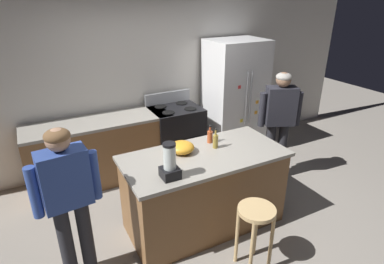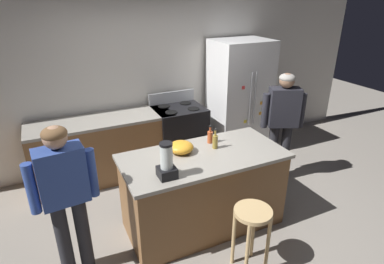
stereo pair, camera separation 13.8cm
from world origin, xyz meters
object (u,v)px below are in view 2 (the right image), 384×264
(stove_range, at_px, (179,135))
(bottle_vinegar, at_px, (215,141))
(bar_stool, at_px, (252,224))
(bottle_cooking_sauce, at_px, (210,137))
(person_by_island_left, at_px, (65,190))
(mixing_bowl, at_px, (181,147))
(refrigerator, at_px, (239,98))
(person_by_sink_right, at_px, (282,118))
(kitchen_island, at_px, (203,190))
(blender_appliance, at_px, (167,163))

(stove_range, relative_size, bottle_vinegar, 4.68)
(bar_stool, height_order, bottle_cooking_sauce, bottle_cooking_sauce)
(person_by_island_left, xyz_separation_m, mixing_bowl, (1.23, 0.26, 0.05))
(stove_range, distance_m, person_by_island_left, 2.46)
(stove_range, height_order, bottle_vinegar, bottle_vinegar)
(refrigerator, relative_size, person_by_sink_right, 1.18)
(kitchen_island, height_order, person_by_island_left, person_by_island_left)
(blender_appliance, distance_m, bottle_vinegar, 0.79)
(bottle_vinegar, bearing_deg, bottle_cooking_sauce, 83.46)
(stove_range, xyz_separation_m, person_by_island_left, (-1.79, -1.62, 0.47))
(kitchen_island, height_order, mixing_bowl, mixing_bowl)
(bottle_cooking_sauce, bearing_deg, mixing_bowl, -169.07)
(kitchen_island, height_order, person_by_sink_right, person_by_sink_right)
(mixing_bowl, bearing_deg, kitchen_island, -38.67)
(person_by_sink_right, bearing_deg, blender_appliance, -160.94)
(person_by_island_left, relative_size, bottle_cooking_sauce, 7.19)
(bottle_cooking_sauce, distance_m, mixing_bowl, 0.41)
(bottle_cooking_sauce, height_order, bottle_vinegar, bottle_vinegar)
(person_by_sink_right, height_order, bar_stool, person_by_sink_right)
(bar_stool, xyz_separation_m, mixing_bowl, (-0.31, 0.95, 0.45))
(refrigerator, bearing_deg, stove_range, 178.68)
(person_by_island_left, distance_m, bottle_cooking_sauce, 1.67)
(stove_range, height_order, person_by_island_left, person_by_island_left)
(stove_range, distance_m, person_by_sink_right, 1.61)
(bottle_vinegar, bearing_deg, kitchen_island, -154.63)
(stove_range, relative_size, bar_stool, 1.58)
(bar_stool, bearing_deg, person_by_sink_right, 42.60)
(bar_stool, distance_m, blender_appliance, 0.99)
(blender_appliance, bearing_deg, kitchen_island, 25.51)
(kitchen_island, relative_size, bottle_vinegar, 7.63)
(person_by_sink_right, xyz_separation_m, blender_appliance, (-1.96, -0.68, 0.11))
(refrigerator, relative_size, bottle_vinegar, 7.94)
(bottle_vinegar, bearing_deg, bar_stool, -95.08)
(mixing_bowl, bearing_deg, stove_range, 67.89)
(blender_appliance, height_order, bottle_vinegar, blender_appliance)
(person_by_sink_right, bearing_deg, person_by_island_left, -169.67)
(bottle_cooking_sauce, height_order, mixing_bowl, bottle_cooking_sauce)
(stove_range, bearing_deg, bottle_vinegar, -96.67)
(person_by_sink_right, bearing_deg, stove_range, 134.36)
(person_by_sink_right, height_order, bottle_vinegar, person_by_sink_right)
(blender_appliance, bearing_deg, mixing_bowl, 51.56)
(kitchen_island, height_order, blender_appliance, blender_appliance)
(bar_stool, bearing_deg, bottle_vinegar, 84.92)
(person_by_sink_right, relative_size, mixing_bowl, 5.78)
(refrigerator, height_order, person_by_island_left, refrigerator)
(stove_range, bearing_deg, blender_appliance, -116.38)
(kitchen_island, relative_size, stove_range, 1.63)
(person_by_island_left, xyz_separation_m, bar_stool, (1.54, -0.69, -0.40))
(blender_appliance, xyz_separation_m, bottle_cooking_sauce, (0.73, 0.49, -0.07))
(person_by_island_left, height_order, person_by_sink_right, person_by_sink_right)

